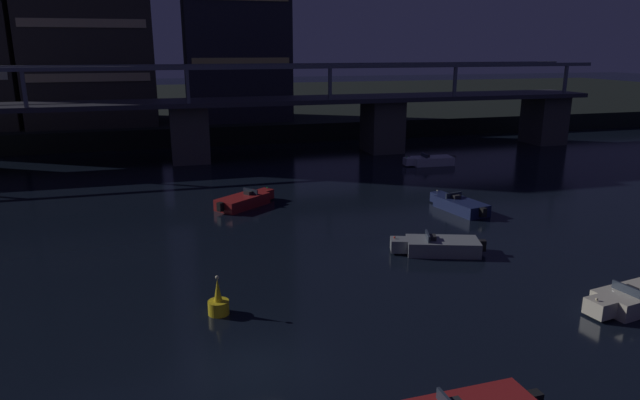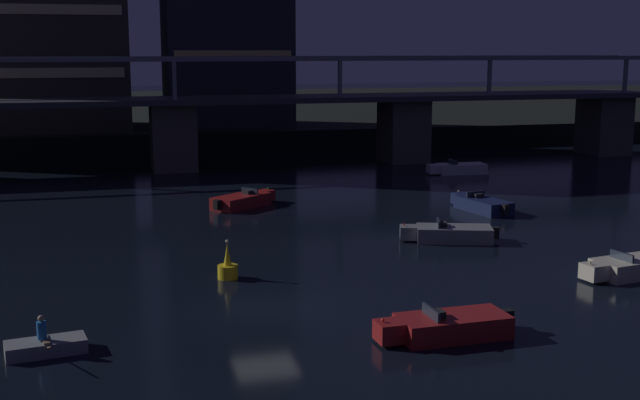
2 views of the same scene
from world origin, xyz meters
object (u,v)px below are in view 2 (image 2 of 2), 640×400
Objects in this scene: speedboat_mid_left at (459,169)px; speedboat_mid_center at (632,267)px; speedboat_far_left at (450,234)px; speedboat_mid_right at (481,204)px; speedboat_near_right at (243,201)px; channel_buoy at (228,268)px; river_bridge at (173,121)px; speedboat_near_center at (447,326)px; dinghy_with_paddler at (46,346)px.

speedboat_mid_center is (-5.40, -30.44, 0.00)m from speedboat_mid_left.
speedboat_mid_right is at bearing 53.67° from speedboat_far_left.
speedboat_near_right is 25.05m from speedboat_mid_center.
channel_buoy is at bearing -131.29° from speedboat_mid_left.
speedboat_mid_left is at bearing 48.71° from channel_buoy.
speedboat_mid_center is 15.59m from speedboat_mid_right.
river_bridge is 34.60m from channel_buoy.
speedboat_far_left is 13.11m from channel_buoy.
speedboat_near_right is at bearing 77.87° from channel_buoy.
speedboat_mid_right is 8.93m from speedboat_far_left.
speedboat_mid_center is at bearing 25.26° from speedboat_near_center.
river_bridge is 42.36m from speedboat_mid_center.
speedboat_far_left is (11.70, -30.33, -3.64)m from river_bridge.
channel_buoy is (-22.95, -26.13, 0.06)m from speedboat_mid_left.
channel_buoy reaches higher than speedboat_near_right.
speedboat_mid_right is 31.37m from dinghy_with_paddler.
channel_buoy reaches higher than speedboat_far_left.
dinghy_with_paddler is at bearing -131.87° from speedboat_mid_left.
speedboat_far_left is (8.92, -12.38, 0.00)m from speedboat_near_right.
dinghy_with_paddler reaches higher than speedboat_mid_right.
river_bridge is 16.84× the size of speedboat_mid_right.
speedboat_far_left is at bearing -126.33° from speedboat_mid_right.
dinghy_with_paddler is (-13.60, 2.01, -0.14)m from speedboat_near_center.
river_bridge reaches higher than speedboat_near_right.
river_bridge is 42.95m from dinghy_with_paddler.
speedboat_far_left is at bearing -115.46° from speedboat_mid_left.
speedboat_mid_right is at bearing 89.28° from speedboat_mid_center.
speedboat_near_center is at bearing -83.94° from speedboat_near_right.
river_bridge reaches higher than channel_buoy.
channel_buoy reaches higher than speedboat_mid_right.
speedboat_mid_left is 45.32m from dinghy_with_paddler.
river_bridge reaches higher than speedboat_mid_left.
speedboat_near_right is 16.83m from channel_buoy.
speedboat_mid_left is at bearing 79.94° from speedboat_mid_center.
speedboat_near_right is 21.69m from speedboat_mid_left.
river_bridge is 32.12× the size of dinghy_with_paddler.
river_bridge is 44.52m from speedboat_near_center.
channel_buoy is (-3.54, -16.46, 0.06)m from speedboat_near_right.
speedboat_mid_right is at bearing -20.03° from speedboat_near_right.
speedboat_mid_center is at bearing -90.72° from speedboat_mid_right.
speedboat_mid_right is 1.91× the size of dinghy_with_paddler.
river_bridge is 16.86× the size of speedboat_mid_left.
speedboat_mid_left is at bearing 65.03° from speedboat_near_center.
speedboat_far_left is at bearing -54.23° from speedboat_near_right.
channel_buoy reaches higher than speedboat_mid_left.
dinghy_with_paddler is (-19.75, -11.69, -0.14)m from speedboat_far_left.
speedboat_mid_center is at bearing -100.06° from speedboat_mid_left.
speedboat_far_left is (-5.29, -7.20, 0.00)m from speedboat_mid_right.
speedboat_mid_right is 1.02× the size of speedboat_far_left.
speedboat_far_left is at bearing -68.90° from river_bridge.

